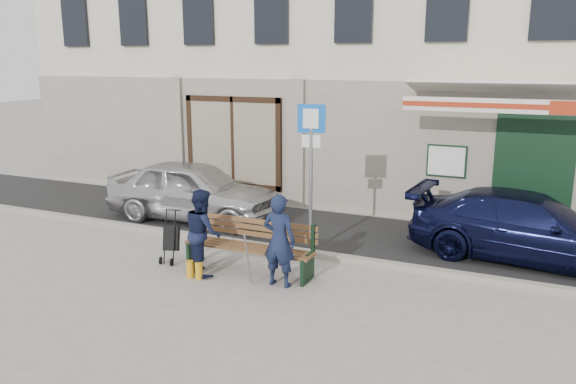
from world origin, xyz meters
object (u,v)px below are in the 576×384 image
Objects in this scene: bench at (247,247)px; man at (279,240)px; car_navy at (529,227)px; stroller at (171,240)px; woman at (203,232)px; car_silver at (194,190)px; parking_sign at (311,154)px.

man reaches higher than bench.
car_navy reaches higher than stroller.
woman is (-5.18, -3.05, 0.13)m from car_navy.
car_silver is 2.64× the size of man.
car_silver is 1.72× the size of bench.
stroller is at bearing 29.35° from woman.
car_silver is 3.49m from woman.
man is (0.16, -1.78, -1.16)m from parking_sign.
stroller is at bearing -3.09° from man.
man is 1.03× the size of woman.
stroller is (-1.50, -0.15, -0.03)m from bench.
car_silver is 3.65m from bench.
car_navy is 4.79m from man.
man is (3.50, -2.78, 0.08)m from car_silver.
woman is at bearing -149.48° from bench.
parking_sign is 2.94× the size of stroller.
bench is at bearing -121.53° from parking_sign.
stroller is (-2.30, 0.19, -0.35)m from man.
man is 1.60× the size of stroller.
bench is 0.82m from woman.
car_navy is 5.25m from bench.
man is at bearing -133.68° from woman.
woman is (2.05, -2.82, 0.05)m from car_silver.
car_silver is 2.86m from stroller.
bench reaches higher than stroller.
car_navy is 4.29m from parking_sign.
car_navy is at bearing 6.60° from stroller.
car_silver reaches higher than bench.
parking_sign is at bearing -80.64° from woman.
man is at bearing 133.63° from car_navy.
car_navy is 6.01m from woman.
car_silver is 4.23× the size of stroller.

